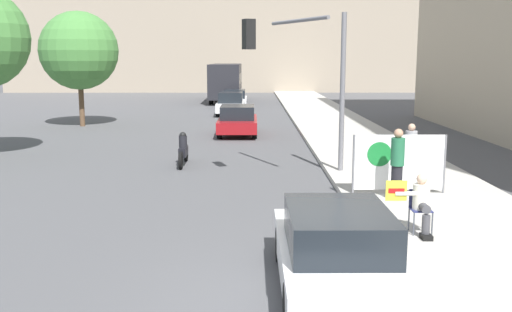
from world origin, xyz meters
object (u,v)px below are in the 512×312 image
at_px(pedestrian_behind, 411,151).
at_px(motorcycle_on_road, 183,150).
at_px(jogger_on_sidewalk, 397,164).
at_px(seated_protester, 421,202).
at_px(traffic_light_pole, 306,63).
at_px(protest_banner, 399,162).
at_px(parked_car_curbside, 337,249).
at_px(car_on_road_nearest, 238,120).
at_px(street_tree_midblock, 79,51).
at_px(car_on_road_midblock, 231,104).
at_px(city_bus_on_road, 226,80).
at_px(car_on_road_distant, 235,99).

relative_size(pedestrian_behind, motorcycle_on_road, 0.77).
height_order(jogger_on_sidewalk, motorcycle_on_road, jogger_on_sidewalk).
xyz_separation_m(seated_protester, traffic_light_pole, (-1.78, 6.10, 2.70)).
relative_size(protest_banner, parked_car_curbside, 0.58).
xyz_separation_m(car_on_road_nearest, motorcycle_on_road, (-1.69, -7.97, -0.20)).
bearing_deg(car_on_road_nearest, street_tree_midblock, 156.81).
height_order(traffic_light_pole, parked_car_curbside, traffic_light_pole).
bearing_deg(parked_car_curbside, jogger_on_sidewalk, 66.80).
bearing_deg(motorcycle_on_road, parked_car_curbside, -71.17).
distance_m(seated_protester, jogger_on_sidewalk, 2.85).
bearing_deg(street_tree_midblock, car_on_road_midblock, 38.51).
distance_m(parked_car_curbside, car_on_road_nearest, 19.04).
height_order(pedestrian_behind, city_bus_on_road, city_bus_on_road).
distance_m(car_on_road_nearest, motorcycle_on_road, 8.15).
relative_size(parked_car_curbside, car_on_road_nearest, 0.98).
xyz_separation_m(jogger_on_sidewalk, pedestrian_behind, (1.01, 2.42, -0.08)).
xyz_separation_m(jogger_on_sidewalk, protest_banner, (0.21, 0.69, -0.09)).
distance_m(jogger_on_sidewalk, car_on_road_nearest, 14.26).
bearing_deg(parked_car_curbside, motorcycle_on_road, 108.83).
relative_size(car_on_road_distant, street_tree_midblock, 0.75).
bearing_deg(car_on_road_nearest, seated_protester, -75.93).
bearing_deg(motorcycle_on_road, protest_banner, -38.25).
distance_m(seated_protester, protest_banner, 3.56).
bearing_deg(city_bus_on_road, parked_car_curbside, -84.99).
bearing_deg(pedestrian_behind, car_on_road_midblock, -168.73).
bearing_deg(parked_car_curbside, seated_protester, 50.56).
bearing_deg(jogger_on_sidewalk, motorcycle_on_road, -34.05).
distance_m(traffic_light_pole, car_on_road_nearest, 10.94).
bearing_deg(car_on_road_distant, motorcycle_on_road, -92.63).
bearing_deg(car_on_road_nearest, car_on_road_midblock, 94.08).
xyz_separation_m(jogger_on_sidewalk, motorcycle_on_road, (-6.03, 5.61, -0.57)).
bearing_deg(seated_protester, city_bus_on_road, 87.61).
bearing_deg(motorcycle_on_road, city_bus_on_road, 89.73).
relative_size(city_bus_on_road, motorcycle_on_road, 4.83).
bearing_deg(traffic_light_pole, parked_car_curbside, -91.89).
relative_size(traffic_light_pole, street_tree_midblock, 0.79).
bearing_deg(car_on_road_midblock, pedestrian_behind, -74.03).
xyz_separation_m(traffic_light_pole, motorcycle_on_road, (-4.02, 2.35, -3.01)).
xyz_separation_m(traffic_light_pole, car_on_road_midblock, (-3.04, 20.32, -2.79)).
distance_m(car_on_road_nearest, street_tree_midblock, 9.98).
relative_size(protest_banner, car_on_road_midblock, 0.59).
distance_m(traffic_light_pole, city_bus_on_road, 32.71).
relative_size(protest_banner, car_on_road_distant, 0.53).
bearing_deg(car_on_road_distant, street_tree_midblock, -124.05).
relative_size(seated_protester, car_on_road_midblock, 0.29).
relative_size(car_on_road_nearest, motorcycle_on_road, 2.01).
distance_m(jogger_on_sidewalk, pedestrian_behind, 2.63).
distance_m(jogger_on_sidewalk, parked_car_curbside, 5.83).
bearing_deg(traffic_light_pole, seated_protester, -73.68).
xyz_separation_m(pedestrian_behind, traffic_light_pole, (-3.01, 0.84, 2.53)).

